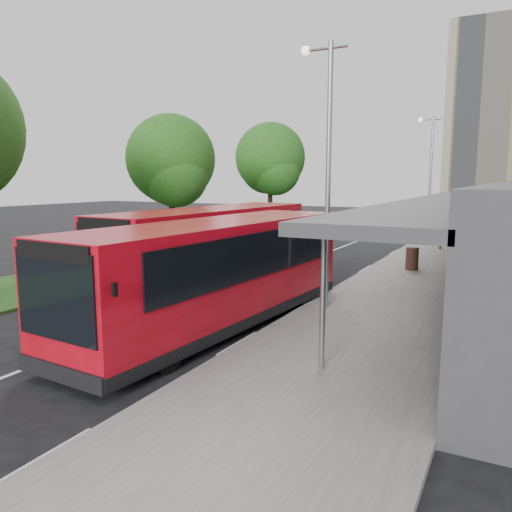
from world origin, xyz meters
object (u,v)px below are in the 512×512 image
at_px(bus_second, 212,247).
at_px(car_far, 405,211).
at_px(bus_main, 218,273).
at_px(litter_bin, 412,259).
at_px(car_near, 432,215).
at_px(tree_mid, 171,165).
at_px(tree_far, 270,163).
at_px(bollard, 440,239).
at_px(lamp_post_near, 326,160).
at_px(lamp_post_far, 429,170).

bearing_deg(bus_second, car_far, 94.47).
height_order(bus_main, bus_second, bus_second).
distance_m(litter_bin, car_far, 35.80).
bearing_deg(car_near, tree_mid, -98.28).
xyz_separation_m(tree_mid, bus_main, (9.07, -10.03, -3.33)).
distance_m(tree_far, car_far, 24.98).
xyz_separation_m(tree_mid, car_far, (5.26, 35.96, -4.23)).
bearing_deg(tree_mid, bus_main, -47.86).
height_order(bus_main, car_far, bus_main).
height_order(bollard, car_near, car_near).
distance_m(tree_far, bus_main, 24.12).
bearing_deg(bollard, litter_bin, -91.24).
bearing_deg(lamp_post_near, car_far, 97.77).
bearing_deg(bus_main, litter_bin, 77.07).
height_order(lamp_post_near, bus_second, lamp_post_near).
relative_size(tree_mid, lamp_post_far, 0.94).
bearing_deg(tree_mid, litter_bin, 4.06).
height_order(tree_mid, bus_main, tree_mid).
relative_size(lamp_post_near, lamp_post_far, 1.00).
height_order(bus_second, litter_bin, bus_second).
bearing_deg(tree_mid, bollard, 34.19).
bearing_deg(bollard, tree_mid, -145.81).
height_order(lamp_post_far, car_near, lamp_post_far).
bearing_deg(bus_second, lamp_post_far, 78.02).
bearing_deg(lamp_post_near, tree_mid, 147.64).
height_order(tree_mid, lamp_post_far, lamp_post_far).
distance_m(tree_mid, litter_bin, 13.14).
xyz_separation_m(lamp_post_far, car_far, (-5.87, 23.01, -4.09)).
height_order(bus_main, car_near, bus_main).
bearing_deg(car_near, bus_main, -80.83).
relative_size(tree_far, car_far, 2.18).
distance_m(tree_mid, tree_far, 12.01).
bearing_deg(bus_main, lamp_post_near, 59.44).
bearing_deg(car_far, bollard, -51.03).
relative_size(tree_far, car_near, 2.07).
height_order(tree_far, lamp_post_near, tree_far).
bearing_deg(bollard, car_near, 99.43).
relative_size(tree_far, bus_main, 0.77).
bearing_deg(litter_bin, bus_second, -134.62).
relative_size(tree_far, litter_bin, 8.26).
relative_size(lamp_post_near, litter_bin, 7.99).
height_order(tree_far, litter_bin, tree_far).
distance_m(bus_second, car_near, 34.68).
bearing_deg(litter_bin, car_far, 101.53).
bearing_deg(litter_bin, tree_far, 138.14).
distance_m(bus_second, bollard, 15.60).
bearing_deg(litter_bin, tree_mid, -175.94).
relative_size(lamp_post_near, car_near, 2.01).
xyz_separation_m(tree_far, car_far, (5.26, 23.96, -4.71)).
height_order(bus_second, bollard, bus_second).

